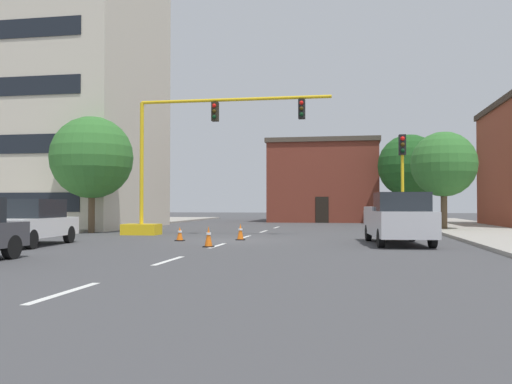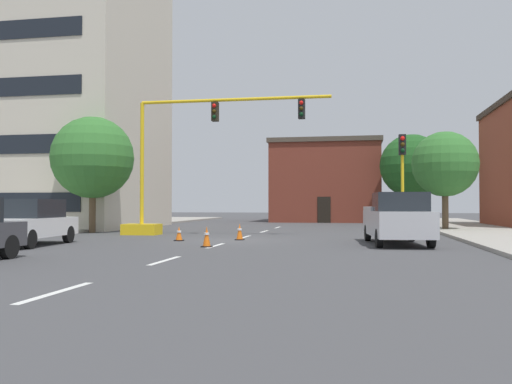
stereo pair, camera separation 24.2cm
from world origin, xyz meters
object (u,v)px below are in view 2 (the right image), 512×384
Objects in this scene: sedan_white_near_left at (30,222)px; traffic_cone_roadside_c at (240,232)px; traffic_signal_gantry at (169,189)px; tree_right_mid at (445,164)px; tree_right_far at (412,166)px; traffic_cone_roadside_a at (179,234)px; pickup_truck_silver at (397,219)px; tree_left_near at (93,158)px; traffic_light_pole_right at (402,162)px; traffic_cone_roadside_b at (207,237)px.

traffic_cone_roadside_c is (7.10, 4.49, -0.53)m from sedan_white_near_left.
traffic_signal_gantry reaches higher than tree_right_mid.
traffic_signal_gantry is 1.49× the size of tree_right_far.
sedan_white_near_left is 7.57× the size of traffic_cone_roadside_a.
tree_right_far is at bearing 82.96° from pickup_truck_silver.
tree_right_far is 22.92m from pickup_truck_silver.
traffic_signal_gantry reaches higher than tree_left_near.
traffic_light_pole_right is 5.15m from pickup_truck_silver.
traffic_light_pole_right is at bearing -5.83° from tree_left_near.
traffic_cone_roadside_a is (-11.70, -22.01, -4.28)m from tree_right_far.
pickup_truck_silver is 7.36m from traffic_cone_roadside_b.
pickup_truck_silver is 13.94m from sedan_white_near_left.
pickup_truck_silver reaches higher than sedan_white_near_left.
tree_right_mid is 0.82× the size of tree_right_far.
traffic_light_pole_right is 0.86× the size of pickup_truck_silver.
sedan_white_near_left is 8.42m from traffic_cone_roadside_c.
traffic_cone_roadside_a is at bearing -39.52° from tree_left_near.
traffic_light_pole_right is 18.20m from tree_right_far.
tree_left_near is at bearing 163.20° from traffic_signal_gantry.
traffic_signal_gantry is at bearing -16.80° from tree_left_near.
sedan_white_near_left reaches higher than traffic_cone_roadside_c.
traffic_cone_roadside_c is (9.26, -4.67, -3.76)m from tree_left_near.
traffic_signal_gantry is 15.88m from tree_right_mid.
traffic_cone_roadside_a is at bearing 124.07° from traffic_cone_roadside_b.
tree_right_far is 1.27× the size of pickup_truck_silver.
pickup_truck_silver is at bearing -2.92° from traffic_cone_roadside_a.
sedan_white_near_left is at bearing -152.17° from traffic_light_pole_right.
pickup_truck_silver is (-2.77, -22.46, -3.60)m from tree_right_far.
traffic_cone_roadside_a is 2.61m from traffic_cone_roadside_c.
traffic_cone_roadside_a is (-9.52, -3.97, -3.23)m from traffic_light_pole_right.
pickup_truck_silver reaches higher than traffic_cone_roadside_a.
traffic_signal_gantry is 11.52m from traffic_light_pole_right.
traffic_signal_gantry reaches higher than traffic_cone_roadside_c.
tree_right_mid reaches higher than traffic_cone_roadside_a.
traffic_light_pole_right is (11.46, -0.19, 1.20)m from traffic_signal_gantry.
tree_right_far reaches higher than traffic_cone_roadside_a.
traffic_cone_roadside_c is (-7.10, -3.00, -3.17)m from traffic_light_pole_right.
tree_left_near is 9.66m from traffic_cone_roadside_a.
traffic_cone_roadside_b is at bearing -44.31° from tree_left_near.
tree_right_mid reaches higher than traffic_cone_roadside_c.
traffic_light_pole_right is 0.75× the size of tree_left_near.
tree_left_near reaches higher than traffic_cone_roadside_c.
traffic_signal_gantry is at bearing 70.42° from sedan_white_near_left.
tree_right_far reaches higher than traffic_cone_roadside_b.
tree_left_near is (-16.36, 1.67, 0.58)m from traffic_light_pole_right.
tree_left_near reaches higher than traffic_cone_roadside_b.
tree_right_mid is 14.41m from traffic_cone_roadside_c.
traffic_light_pole_right reaches higher than pickup_truck_silver.
traffic_cone_roadside_b is at bearing -159.29° from pickup_truck_silver.
tree_right_mid is at bearing 72.50° from pickup_truck_silver.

